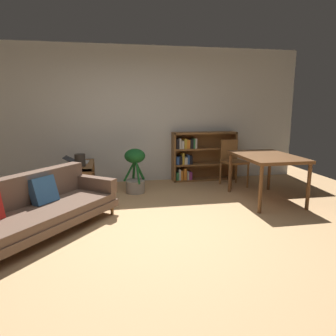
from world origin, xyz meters
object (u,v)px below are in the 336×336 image
Objects in this scene: bookshelf at (199,156)px; media_console at (81,180)px; desk_speaker at (80,160)px; open_laptop at (78,161)px; dining_chair_near at (232,160)px; potted_floor_plant at (135,169)px; fabric_couch at (34,207)px; dining_table at (267,160)px.

media_console is at bearing -163.52° from bookshelf.
open_laptop is at bearing 102.36° from desk_speaker.
media_console is 1.14× the size of dining_chair_near.
open_laptop is 0.33× the size of bookshelf.
desk_speaker is at bearing -170.01° from potted_floor_plant.
bookshelf reaches higher than fabric_couch.
dining_table is at bearing -67.44° from bookshelf.
fabric_couch is at bearing -104.31° from media_console.
dining_chair_near reaches higher than open_laptop.
dining_table is (3.45, 0.73, 0.35)m from fabric_couch.
bookshelf reaches higher than dining_chair_near.
dining_chair_near is at bearing 2.52° from media_console.
bookshelf reaches higher than media_console.
desk_speaker is at bearing 166.99° from dining_table.
dining_chair_near is (1.92, 0.18, 0.08)m from potted_floor_plant.
dining_chair_near is at bearing 5.30° from potted_floor_plant.
dining_table reaches higher than open_laptop.
media_console is 0.97m from potted_floor_plant.
dining_table is 1.75m from bookshelf.
media_console is 2.89m from dining_chair_near.
dining_table is (3.03, -0.91, 0.41)m from media_console.
open_laptop is 0.35× the size of dining_table.
media_console is at bearing 163.32° from dining_table.
media_console is 0.33m from open_laptop.
media_console is at bearing -177.48° from dining_chair_near.
media_console is 3.19m from dining_table.
dining_table is at bearing -18.42° from open_laptop.
dining_chair_near reaches higher than dining_table.
dining_table is 1.43× the size of dining_chair_near.
fabric_couch is 3.54m from dining_table.
bookshelf reaches higher than dining_table.
media_console is 0.80× the size of dining_table.
bookshelf is at bearing 112.56° from dining_table.
dining_chair_near is (-0.16, 1.04, -0.17)m from dining_table.
potted_floor_plant is 1.60m from bookshelf.
fabric_couch is 1.67× the size of dining_table.
desk_speaker is 2.87m from dining_chair_near.
dining_chair_near reaches higher than desk_speaker.
potted_floor_plant is 2.26m from dining_table.
open_laptop is 2.18× the size of desk_speaker.
desk_speaker is at bearing -158.63° from bookshelf.
bookshelf is (1.41, 0.75, 0.07)m from potted_floor_plant.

